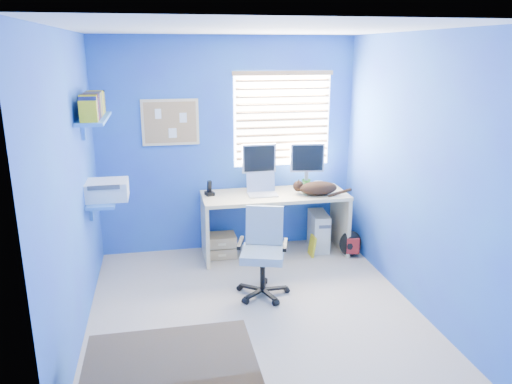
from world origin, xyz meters
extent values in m
cube|color=tan|center=(0.00, 0.00, 0.00)|extent=(3.00, 3.20, 0.00)
cube|color=white|center=(0.00, 0.00, 2.50)|extent=(3.00, 3.20, 0.00)
cube|color=#2D41C1|center=(0.00, 1.60, 1.25)|extent=(3.00, 0.01, 2.50)
cube|color=#2D41C1|center=(0.00, -1.60, 1.25)|extent=(3.00, 0.01, 2.50)
cube|color=#2D41C1|center=(-1.50, 0.00, 1.25)|extent=(0.01, 3.20, 2.50)
cube|color=#2D41C1|center=(1.50, 0.00, 1.25)|extent=(0.01, 3.20, 2.50)
cube|color=beige|center=(0.49, 1.26, 0.37)|extent=(1.67, 0.65, 0.74)
cube|color=silver|center=(0.34, 1.23, 0.85)|extent=(0.34, 0.27, 0.22)
cube|color=silver|center=(0.35, 1.51, 1.01)|extent=(0.40, 0.12, 0.54)
cube|color=silver|center=(0.92, 1.44, 1.01)|extent=(0.41, 0.17, 0.54)
cube|color=black|center=(-0.25, 1.34, 0.82)|extent=(0.12, 0.13, 0.17)
imported|color=#207424|center=(0.92, 1.44, 0.79)|extent=(0.10, 0.09, 0.10)
cylinder|color=silver|center=(1.07, 1.42, 0.78)|extent=(0.13, 0.13, 0.07)
ellipsoid|color=black|center=(0.97, 1.12, 0.82)|extent=(0.49, 0.38, 0.16)
cube|color=beige|center=(1.05, 1.31, 0.23)|extent=(0.23, 0.46, 0.45)
cube|color=tan|center=(-0.14, 1.30, 0.14)|extent=(0.35, 0.28, 0.27)
cube|color=yellow|center=(0.91, 1.11, 0.12)|extent=(0.03, 0.17, 0.24)
ellipsoid|color=black|center=(1.35, 1.01, 0.15)|extent=(0.30, 0.26, 0.31)
cylinder|color=black|center=(0.14, 0.26, 0.03)|extent=(0.62, 0.62, 0.06)
cylinder|color=black|center=(0.14, 0.26, 0.23)|extent=(0.06, 0.06, 0.33)
cube|color=#9FB4C8|center=(0.14, 0.26, 0.43)|extent=(0.50, 0.50, 0.08)
cube|color=#9FB4C8|center=(0.20, 0.45, 0.66)|extent=(0.37, 0.17, 0.39)
cube|color=white|center=(0.65, 1.59, 1.55)|extent=(1.15, 0.01, 1.10)
cube|color=tan|center=(0.65, 1.56, 1.55)|extent=(1.10, 0.03, 1.00)
cube|color=beige|center=(-0.65, 1.58, 1.55)|extent=(0.64, 0.02, 0.52)
cube|color=tan|center=(-0.65, 1.57, 1.55)|extent=(0.58, 0.01, 0.46)
cube|color=#3C7FD4|center=(-1.36, 0.75, 0.92)|extent=(0.26, 0.55, 0.03)
cube|color=silver|center=(-1.32, 0.75, 1.02)|extent=(0.42, 0.34, 0.18)
cube|color=#3C7FD4|center=(-1.37, 0.75, 1.72)|extent=(0.24, 0.90, 0.03)
cube|color=navy|center=(-1.38, 0.75, 1.84)|extent=(0.15, 0.80, 0.22)
camera|label=1|loc=(-0.79, -4.11, 2.34)|focal=35.00mm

